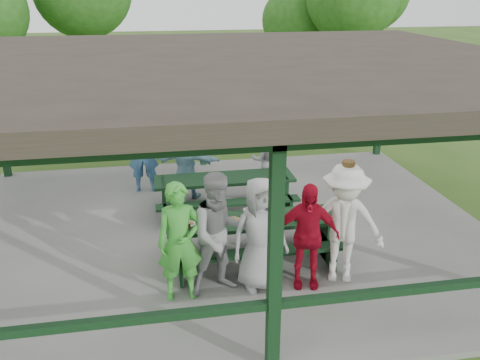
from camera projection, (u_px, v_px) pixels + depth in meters
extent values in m
plane|color=#2E5219|center=(225.00, 233.00, 9.77)|extent=(90.00, 90.00, 0.00)
cube|color=slate|center=(225.00, 231.00, 9.75)|extent=(10.00, 8.00, 0.10)
cube|color=black|center=(275.00, 259.00, 5.70)|extent=(0.15, 0.15, 3.00)
cube|color=black|center=(202.00, 107.00, 12.67)|extent=(0.15, 0.15, 3.00)
cube|color=black|center=(382.00, 100.00, 13.47)|extent=(0.15, 0.15, 3.00)
cube|color=black|center=(59.00, 327.00, 5.52)|extent=(4.65, 0.10, 0.10)
cube|color=black|center=(461.00, 284.00, 6.32)|extent=(4.65, 0.10, 0.10)
cube|color=black|center=(105.00, 135.00, 12.50)|extent=(4.65, 0.10, 0.10)
cube|color=black|center=(294.00, 126.00, 13.29)|extent=(4.65, 0.10, 0.10)
cube|color=black|center=(278.00, 140.00, 5.20)|extent=(9.80, 0.15, 0.20)
cube|color=black|center=(200.00, 50.00, 12.17)|extent=(9.80, 0.15, 0.20)
cube|color=#2E2821|center=(223.00, 64.00, 8.60)|extent=(10.60, 8.60, 0.24)
cube|color=black|center=(252.00, 221.00, 8.42)|extent=(2.83, 0.75, 0.06)
cube|color=black|center=(259.00, 253.00, 8.01)|extent=(2.83, 0.28, 0.05)
cube|color=black|center=(246.00, 222.00, 9.03)|extent=(2.83, 0.28, 0.05)
cube|color=black|center=(178.00, 245.00, 8.34)|extent=(0.06, 0.70, 0.75)
cube|color=black|center=(322.00, 233.00, 8.75)|extent=(0.06, 0.70, 0.75)
cube|color=black|center=(179.00, 253.00, 8.39)|extent=(0.06, 1.39, 0.45)
cube|color=black|center=(321.00, 241.00, 8.80)|extent=(0.06, 1.39, 0.45)
cube|color=black|center=(224.00, 179.00, 10.22)|extent=(2.81, 0.75, 0.06)
cube|color=black|center=(229.00, 203.00, 9.82)|extent=(2.81, 0.28, 0.05)
cube|color=black|center=(221.00, 182.00, 10.84)|extent=(2.81, 0.28, 0.05)
cube|color=black|center=(164.00, 199.00, 10.15)|extent=(0.06, 0.70, 0.75)
cube|color=black|center=(283.00, 190.00, 10.55)|extent=(0.06, 0.70, 0.75)
cube|color=black|center=(164.00, 205.00, 10.20)|extent=(0.06, 1.39, 0.45)
cube|color=black|center=(282.00, 197.00, 10.61)|extent=(0.06, 1.39, 0.45)
cylinder|color=white|center=(189.00, 224.00, 8.23)|extent=(0.22, 0.22, 0.01)
torus|color=#A66B3A|center=(186.00, 223.00, 8.20)|extent=(0.10, 0.10, 0.03)
torus|color=#A66B3A|center=(191.00, 223.00, 8.21)|extent=(0.10, 0.10, 0.03)
torus|color=#A66B3A|center=(188.00, 221.00, 8.26)|extent=(0.10, 0.10, 0.03)
cylinder|color=white|center=(234.00, 220.00, 8.35)|extent=(0.22, 0.22, 0.01)
torus|color=#A66B3A|center=(232.00, 220.00, 8.32)|extent=(0.10, 0.10, 0.03)
torus|color=#A66B3A|center=(237.00, 219.00, 8.33)|extent=(0.10, 0.10, 0.03)
torus|color=#A66B3A|center=(234.00, 218.00, 8.39)|extent=(0.10, 0.10, 0.03)
cylinder|color=white|center=(274.00, 217.00, 8.46)|extent=(0.22, 0.22, 0.01)
torus|color=#A66B3A|center=(272.00, 217.00, 8.43)|extent=(0.10, 0.10, 0.03)
torus|color=#A66B3A|center=(276.00, 216.00, 8.45)|extent=(0.10, 0.10, 0.03)
torus|color=#A66B3A|center=(273.00, 215.00, 8.50)|extent=(0.10, 0.10, 0.03)
cylinder|color=white|center=(316.00, 214.00, 8.59)|extent=(0.22, 0.22, 0.01)
torus|color=#A66B3A|center=(314.00, 213.00, 8.55)|extent=(0.10, 0.10, 0.03)
torus|color=#A66B3A|center=(319.00, 213.00, 8.57)|extent=(0.10, 0.10, 0.03)
torus|color=#A66B3A|center=(315.00, 211.00, 8.62)|extent=(0.10, 0.10, 0.03)
cylinder|color=#381E0F|center=(189.00, 226.00, 8.05)|extent=(0.06, 0.06, 0.10)
cylinder|color=#381E0F|center=(202.00, 225.00, 8.08)|extent=(0.06, 0.06, 0.10)
cylinder|color=#381E0F|center=(248.00, 222.00, 8.21)|extent=(0.06, 0.06, 0.10)
cylinder|color=#381E0F|center=(260.00, 221.00, 8.24)|extent=(0.06, 0.06, 0.10)
cylinder|color=#381E0F|center=(271.00, 220.00, 8.27)|extent=(0.06, 0.06, 0.10)
cylinder|color=#381E0F|center=(295.00, 218.00, 8.34)|extent=(0.06, 0.06, 0.10)
cone|color=white|center=(202.00, 215.00, 8.44)|extent=(0.09, 0.09, 0.10)
cone|color=white|center=(223.00, 213.00, 8.50)|extent=(0.09, 0.09, 0.10)
cone|color=white|center=(246.00, 212.00, 8.56)|extent=(0.09, 0.09, 0.10)
cone|color=white|center=(279.00, 209.00, 8.66)|extent=(0.09, 0.09, 0.10)
imported|color=green|center=(180.00, 242.00, 7.33)|extent=(0.68, 0.46, 1.82)
imported|color=gray|center=(220.00, 234.00, 7.46)|extent=(1.06, 0.91, 1.91)
imported|color=#9A9B9D|center=(260.00, 234.00, 7.59)|extent=(0.95, 0.70, 1.78)
imported|color=#A90B20|center=(307.00, 236.00, 7.65)|extent=(1.05, 0.61, 1.69)
imported|color=silver|center=(344.00, 224.00, 7.75)|extent=(1.41, 1.08, 1.93)
cylinder|color=#543B1C|center=(348.00, 168.00, 7.42)|extent=(0.41, 0.41, 0.02)
cylinder|color=#543B1C|center=(348.00, 165.00, 7.40)|extent=(0.24, 0.24, 0.11)
imported|color=#7FB1C5|center=(186.00, 164.00, 10.93)|extent=(1.50, 0.84, 1.54)
imported|color=#3A6897|center=(143.00, 152.00, 11.21)|extent=(0.71, 0.50, 1.84)
imported|color=gray|center=(267.00, 160.00, 11.26)|extent=(0.81, 0.69, 1.47)
imported|color=silver|center=(242.00, 100.00, 17.08)|extent=(6.55, 4.78, 1.66)
cube|color=navy|center=(74.00, 106.00, 16.37)|extent=(3.06, 2.18, 0.12)
cube|color=navy|center=(77.00, 103.00, 15.71)|extent=(2.65, 0.92, 0.40)
cube|color=navy|center=(68.00, 95.00, 16.85)|extent=(2.65, 0.92, 0.40)
cube|color=navy|center=(27.00, 103.00, 15.67)|extent=(0.49, 1.33, 0.40)
cube|color=navy|center=(115.00, 94.00, 16.89)|extent=(0.49, 1.33, 0.40)
cylinder|color=black|center=(50.00, 127.00, 15.52)|extent=(0.77, 0.40, 0.75)
cylinder|color=yellow|center=(50.00, 127.00, 15.52)|extent=(0.33, 0.29, 0.28)
cylinder|color=black|center=(43.00, 117.00, 16.73)|extent=(0.77, 0.40, 0.75)
cylinder|color=yellow|center=(43.00, 117.00, 16.73)|extent=(0.33, 0.29, 0.28)
cylinder|color=black|center=(108.00, 120.00, 16.31)|extent=(0.77, 0.40, 0.75)
cylinder|color=yellow|center=(108.00, 120.00, 16.31)|extent=(0.33, 0.29, 0.28)
cylinder|color=black|center=(97.00, 111.00, 17.52)|extent=(0.77, 0.40, 0.75)
cylinder|color=yellow|center=(97.00, 111.00, 17.52)|extent=(0.33, 0.29, 0.28)
cube|color=navy|center=(131.00, 103.00, 17.24)|extent=(0.96, 0.38, 0.08)
cone|color=#F2590C|center=(25.00, 100.00, 15.61)|extent=(0.14, 0.38, 0.40)
cylinder|color=#311E13|center=(89.00, 56.00, 21.82)|extent=(0.36, 0.36, 3.16)
cylinder|color=#311E13|center=(292.00, 63.00, 23.20)|extent=(0.36, 0.36, 2.18)
sphere|color=#225115|center=(293.00, 20.00, 22.52)|extent=(2.80, 2.80, 2.80)
cylinder|color=#311E13|center=(348.00, 59.00, 21.60)|extent=(0.36, 0.36, 2.97)
cylinder|color=#311E13|center=(363.00, 48.00, 24.88)|extent=(0.36, 0.36, 3.09)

